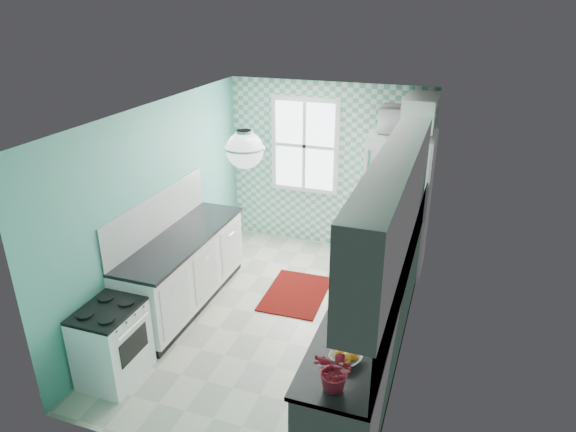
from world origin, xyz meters
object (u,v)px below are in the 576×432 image
(ceiling_light, at_px, (245,150))
(stove, at_px, (112,342))
(microwave, at_px, (405,120))
(sink, at_px, (389,246))
(fruit_bowl, at_px, (346,357))
(fridge, at_px, (397,203))
(potted_plant, at_px, (336,371))

(ceiling_light, relative_size, stove, 0.44)
(stove, bearing_deg, microwave, 55.52)
(sink, relative_size, fruit_bowl, 2.08)
(ceiling_light, xyz_separation_m, sink, (1.20, 1.29, -1.39))
(fridge, xyz_separation_m, microwave, (0.00, 0.00, 1.15))
(sink, bearing_deg, potted_plant, -87.02)
(fridge, bearing_deg, stove, -128.81)
(ceiling_light, distance_m, stove, 2.36)
(microwave, bearing_deg, fruit_bowl, 92.52)
(potted_plant, bearing_deg, ceiling_light, 134.82)
(fridge, relative_size, potted_plant, 5.69)
(potted_plant, bearing_deg, fruit_bowl, 90.00)
(sink, distance_m, fruit_bowl, 2.15)
(potted_plant, distance_m, microwave, 3.93)
(fridge, relative_size, sink, 3.67)
(stove, relative_size, microwave, 1.28)
(ceiling_light, bearing_deg, microwave, 66.77)
(ceiling_light, distance_m, sink, 2.25)
(fridge, xyz_separation_m, fruit_bowl, (0.09, -3.44, -0.00))
(fridge, height_order, fruit_bowl, fridge)
(stove, distance_m, potted_plant, 2.54)
(fruit_bowl, bearing_deg, sink, 89.90)
(sink, bearing_deg, fruit_bowl, -87.03)
(ceiling_light, relative_size, microwave, 0.57)
(ceiling_light, height_order, fruit_bowl, ceiling_light)
(fridge, xyz_separation_m, stove, (-2.31, -3.31, -0.56))
(stove, distance_m, fruit_bowl, 2.47)
(ceiling_light, xyz_separation_m, fruit_bowl, (1.20, -0.86, -1.35))
(microwave, bearing_deg, potted_plant, 92.38)
(ceiling_light, bearing_deg, sink, 47.01)
(stove, relative_size, fruit_bowl, 3.10)
(sink, height_order, microwave, microwave)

